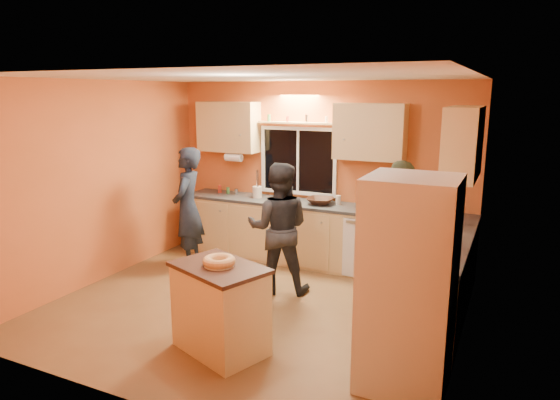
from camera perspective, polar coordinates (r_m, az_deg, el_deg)
The scene contains 14 objects.
ground at distance 5.92m, azimuth -3.07°, elevation -12.16°, with size 4.50×4.50×0.00m, color brown.
room_shell at distance 5.76m, azimuth -0.25°, elevation 4.00°, with size 4.54×4.04×2.61m.
back_counter at distance 7.21m, azimuth 3.45°, elevation -3.84°, with size 4.23×0.62×0.90m.
right_counter at distance 5.63m, azimuth 17.42°, elevation -9.08°, with size 0.62×1.84×0.90m.
refrigerator at distance 4.28m, azimuth 14.42°, elevation -9.32°, with size 0.72×0.70×1.80m, color silver.
island at distance 4.88m, azimuth -6.83°, elevation -12.13°, with size 1.04×0.88×0.86m.
bundt_pastry at distance 4.71m, azimuth -6.98°, elevation -6.94°, with size 0.31×0.31×0.09m, color tan.
person_left at distance 7.08m, azimuth -10.50°, elevation -0.95°, with size 0.62×0.41×1.71m, color black.
person_center at distance 6.13m, azimuth -0.16°, elevation -3.22°, with size 0.79×0.61×1.62m, color black.
person_right at distance 5.71m, azimuth 13.24°, elevation -4.19°, with size 1.01×0.42×1.73m, color #363E27.
mixing_bowl at distance 7.03m, azimuth 4.61°, elevation -0.10°, with size 0.37×0.37×0.09m, color black.
utensil_crock at distance 7.44m, azimuth -2.63°, elevation 0.92°, with size 0.14×0.14×0.17m, color beige.
potted_plant at distance 4.81m, azimuth 15.97°, elevation -5.16°, with size 0.26×0.23×0.29m, color gray.
red_box at distance 5.48m, azimuth 16.91°, elevation -4.28°, with size 0.16×0.12×0.07m, color #A52A19.
Camera 1 is at (2.60, -4.73, 2.44)m, focal length 32.00 mm.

